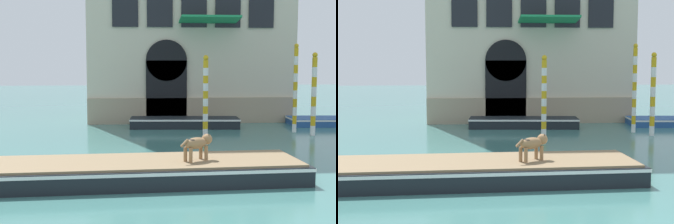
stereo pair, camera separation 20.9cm
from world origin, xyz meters
TOP-DOWN VIEW (x-y plane):
  - boat_foreground at (-2.13, 5.90)m, footprint 8.58×2.60m
  - dog_on_deck at (-0.66, 5.78)m, footprint 0.90×0.67m
  - boat_moored_near_palazzo at (0.23, 15.96)m, footprint 5.26×1.84m
  - mooring_pole_0 at (4.94, 14.07)m, footprint 0.19×0.19m
  - mooring_pole_1 at (5.40, 13.11)m, footprint 0.22×0.22m
  - mooring_pole_2 at (0.79, 13.25)m, footprint 0.22×0.22m

SIDE VIEW (x-z plane):
  - boat_moored_near_palazzo at x=0.23m, z-range 0.01..0.50m
  - boat_foreground at x=-2.13m, z-range 0.02..0.57m
  - dog_on_deck at x=-0.66m, z-range 0.66..1.35m
  - mooring_pole_2 at x=0.79m, z-range 0.02..3.42m
  - mooring_pole_1 at x=5.40m, z-range 0.02..3.54m
  - mooring_pole_0 at x=4.94m, z-range 0.02..3.94m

